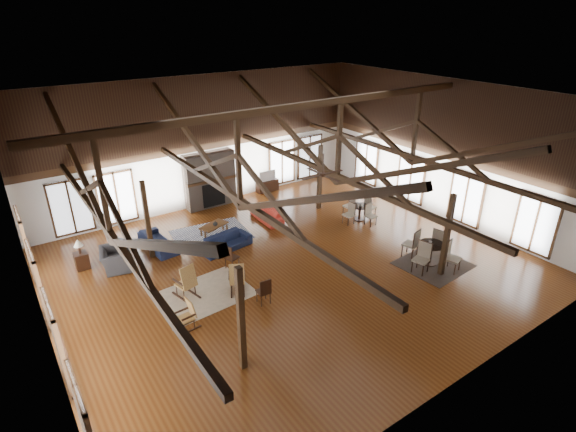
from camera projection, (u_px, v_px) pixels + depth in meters
floor at (292, 265)px, 16.47m from camera, size 16.00×16.00×0.00m
ceiling at (292, 99)px, 13.95m from camera, size 16.00×14.00×0.02m
wall_back at (204, 143)px, 20.44m from camera, size 16.00×0.02×6.00m
wall_front at (472, 284)px, 9.98m from camera, size 16.00×0.02×6.00m
wall_left at (27, 256)px, 11.09m from camera, size 0.02×14.00×6.00m
wall_right at (444, 150)px, 19.32m from camera, size 0.02×14.00×6.00m
roof_truss at (292, 160)px, 14.78m from camera, size 15.60×14.07×3.14m
post_grid at (292, 228)px, 15.83m from camera, size 8.16×7.16×3.05m
fireplace at (210, 180)px, 20.91m from camera, size 2.50×0.69×2.60m
ceiling_fan at (323, 174)px, 14.41m from camera, size 1.60×1.60×0.75m
sofa_navy_front at (226, 242)px, 17.46m from camera, size 2.12×1.08×0.59m
sofa_navy_left at (158, 241)px, 17.51m from camera, size 2.16×1.01×0.61m
sofa_orange at (267, 215)px, 19.83m from camera, size 1.85×0.77×0.54m
coffee_table at (214, 226)px, 18.52m from camera, size 1.31×0.96×0.45m
vase at (215, 223)px, 18.40m from camera, size 0.22×0.22×0.21m
armchair at (116, 259)px, 16.11m from camera, size 1.39×1.27×0.78m
side_table_lamp at (81, 257)px, 16.10m from camera, size 0.46×0.46×1.17m
rocking_chair_a at (187, 283)px, 14.39m from camera, size 0.69×1.02×1.20m
rocking_chair_b at (237, 279)px, 14.66m from camera, size 0.81×0.98×1.12m
rocking_chair_c at (188, 315)px, 13.07m from camera, size 0.79×0.47×0.97m
side_chair_a at (230, 255)px, 15.97m from camera, size 0.52×0.52×0.97m
side_chair_b at (264, 290)px, 14.08m from camera, size 0.42×0.42×0.93m
cafe_table_near at (431, 250)px, 16.35m from camera, size 2.21×2.21×1.13m
cafe_table_far at (360, 210)px, 19.81m from camera, size 1.80×1.80×0.94m
cup_near at (430, 242)px, 16.27m from camera, size 0.13×0.13×0.09m
cup_far at (360, 205)px, 19.62m from camera, size 0.13×0.13×0.10m
tv_console at (267, 186)px, 23.03m from camera, size 1.16×0.44×0.58m
television at (266, 175)px, 22.78m from camera, size 0.93×0.14×0.53m
rug_tan at (207, 293)px, 14.82m from camera, size 2.89×2.34×0.01m
rug_navy at (211, 234)px, 18.69m from camera, size 3.23×2.57×0.01m
rug_dark at (433, 264)px, 16.50m from camera, size 2.51×2.31×0.01m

